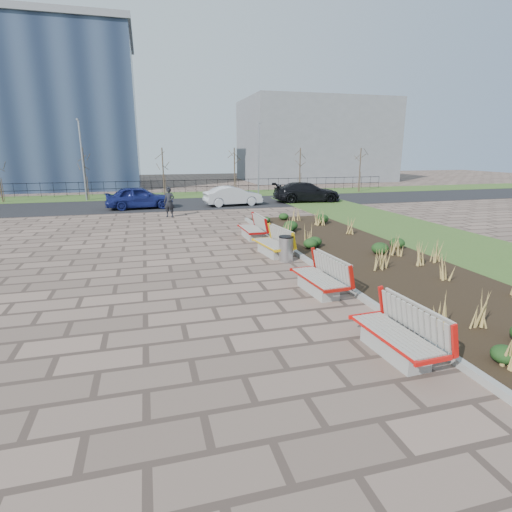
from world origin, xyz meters
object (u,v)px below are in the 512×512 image
object	(u,v)px
litter_bin	(286,249)
lamp_west	(83,161)
car_black	(307,192)
bench_d	(251,227)
bench_c	(272,242)
car_silver	(233,196)
car_blue	(139,197)
lamp_east	(259,160)
bench_b	(318,276)
pedestrian	(169,202)
bench_a	(395,331)

from	to	relation	value
litter_bin	lamp_west	distance (m)	22.83
car_black	lamp_west	xyz separation A→B (m)	(-16.34, 5.28, 2.28)
car_black	lamp_west	bearing A→B (deg)	77.28
bench_d	car_black	xyz separation A→B (m)	(7.34, 11.39, 0.26)
bench_c	lamp_west	size ratio (longest dim) A/B	0.35
car_silver	lamp_west	bearing A→B (deg)	55.27
car_blue	car_silver	world-z (taller)	car_blue
car_silver	lamp_east	xyz separation A→B (m)	(3.51, 5.79, 2.34)
car_black	bench_b	bearing A→B (deg)	163.82
pedestrian	car_silver	size ratio (longest dim) A/B	0.43
car_blue	car_silver	size ratio (longest dim) A/B	1.07
car_silver	car_black	xyz separation A→B (m)	(5.85, 0.52, 0.06)
bench_c	pedestrian	world-z (taller)	pedestrian
bench_b	litter_bin	bearing A→B (deg)	81.71
lamp_east	car_blue	bearing A→B (deg)	-150.35
bench_a	car_blue	bearing A→B (deg)	99.27
litter_bin	car_blue	xyz separation A→B (m)	(-5.16, 15.07, 0.32)
bench_c	car_black	bearing A→B (deg)	55.90
litter_bin	car_black	distance (m)	17.00
litter_bin	bench_c	bearing A→B (deg)	103.61
bench_c	car_blue	size ratio (longest dim) A/B	0.48
lamp_west	pedestrian	bearing A→B (deg)	-59.02
lamp_east	car_black	bearing A→B (deg)	-66.09
lamp_east	pedestrian	bearing A→B (deg)	-130.19
bench_d	car_black	bearing A→B (deg)	56.51
car_black	bench_d	bearing A→B (deg)	152.38
bench_b	lamp_east	size ratio (longest dim) A/B	0.35
bench_b	bench_c	distance (m)	4.30
bench_b	litter_bin	world-z (taller)	bench_b
bench_c	bench_d	size ratio (longest dim) A/B	1.00
car_blue	lamp_east	size ratio (longest dim) A/B	0.73
litter_bin	lamp_west	bearing A→B (deg)	114.03
bench_d	car_silver	bearing A→B (deg)	81.50
car_black	litter_bin	bearing A→B (deg)	160.46
bench_a	bench_b	distance (m)	3.64
lamp_west	bench_c	bearing A→B (deg)	-65.50
bench_a	bench_c	distance (m)	7.94
bench_d	bench_c	bearing A→B (deg)	-90.70
bench_a	car_blue	size ratio (longest dim) A/B	0.48
pedestrian	lamp_west	bearing A→B (deg)	144.55
litter_bin	lamp_east	world-z (taller)	lamp_east
bench_c	bench_d	world-z (taller)	same
car_black	lamp_east	distance (m)	6.21
bench_a	lamp_west	world-z (taller)	lamp_west
bench_b	bench_d	distance (m)	7.38
bench_c	litter_bin	bearing A→B (deg)	-83.60
bench_c	litter_bin	xyz separation A→B (m)	(0.23, -0.97, -0.05)
bench_b	bench_d	xyz separation A→B (m)	(0.00, 7.38, 0.00)
pedestrian	car_black	xyz separation A→B (m)	(10.52, 4.41, -0.13)
car_black	lamp_west	size ratio (longest dim) A/B	0.85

